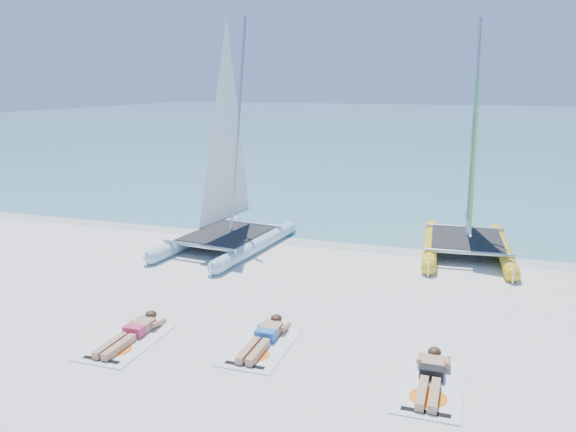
% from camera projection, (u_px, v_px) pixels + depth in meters
% --- Properties ---
extents(ground, '(140.00, 140.00, 0.00)m').
position_uv_depth(ground, '(296.00, 315.00, 11.33)').
color(ground, silver).
rests_on(ground, ground).
extents(sea, '(140.00, 115.00, 0.01)m').
position_uv_depth(sea, '(450.00, 121.00, 69.48)').
color(sea, '#6DB6B7').
rests_on(sea, ground).
extents(wet_sand_strip, '(140.00, 1.40, 0.01)m').
position_uv_depth(wet_sand_strip, '(353.00, 243.00, 16.41)').
color(wet_sand_strip, silver).
rests_on(wet_sand_strip, ground).
extents(catamaran_blue, '(2.85, 5.09, 6.63)m').
position_uv_depth(catamaran_blue, '(227.00, 178.00, 15.64)').
color(catamaran_blue, '#BEE0FA').
rests_on(catamaran_blue, ground).
extents(catamaran_yellow, '(2.58, 5.20, 6.54)m').
position_uv_depth(catamaran_yellow, '(470.00, 177.00, 15.47)').
color(catamaran_yellow, yellow).
rests_on(catamaran_yellow, ground).
extents(towel_a, '(1.00, 1.85, 0.02)m').
position_uv_depth(towel_a, '(127.00, 342.00, 10.15)').
color(towel_a, silver).
rests_on(towel_a, ground).
extents(sunbather_a, '(0.37, 1.73, 0.26)m').
position_uv_depth(sunbather_a, '(133.00, 332.00, 10.30)').
color(sunbather_a, tan).
rests_on(sunbather_a, towel_a).
extents(towel_b, '(1.00, 1.85, 0.02)m').
position_uv_depth(towel_b, '(261.00, 346.00, 9.97)').
color(towel_b, silver).
rests_on(towel_b, ground).
extents(sunbather_b, '(0.37, 1.73, 0.26)m').
position_uv_depth(sunbather_b, '(265.00, 336.00, 10.12)').
color(sunbather_b, tan).
rests_on(sunbather_b, towel_b).
extents(towel_c, '(1.00, 1.85, 0.02)m').
position_uv_depth(towel_c, '(430.00, 386.00, 8.64)').
color(towel_c, silver).
rests_on(towel_c, ground).
extents(sunbather_c, '(0.37, 1.73, 0.26)m').
position_uv_depth(sunbather_c, '(431.00, 374.00, 8.79)').
color(sunbather_c, tan).
rests_on(sunbather_c, towel_c).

